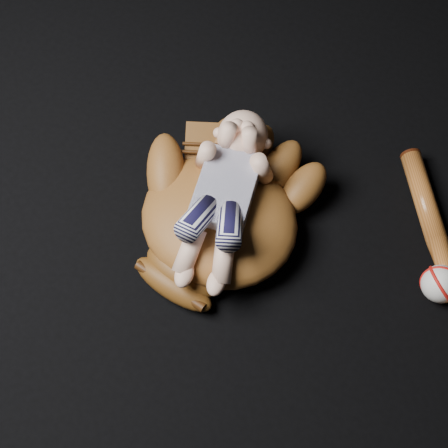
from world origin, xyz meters
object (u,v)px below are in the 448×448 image
object	(u,v)px
baseball_glove	(219,216)
baseball_bat	(441,252)
baseball	(441,284)
newborn_baby	(222,200)

from	to	relation	value
baseball_glove	baseball_bat	size ratio (longest dim) A/B	0.96
baseball_bat	baseball	distance (m)	0.08
baseball_glove	baseball_bat	world-z (taller)	baseball_glove
newborn_baby	baseball_bat	bearing A→B (deg)	7.53
baseball_glove	baseball	size ratio (longest dim) A/B	6.05
baseball_bat	baseball_glove	bearing A→B (deg)	-157.96
baseball_glove	newborn_baby	world-z (taller)	newborn_baby
baseball_glove	baseball	world-z (taller)	baseball_glove
baseball_glove	baseball_bat	bearing A→B (deg)	27.56
newborn_baby	baseball	world-z (taller)	newborn_baby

